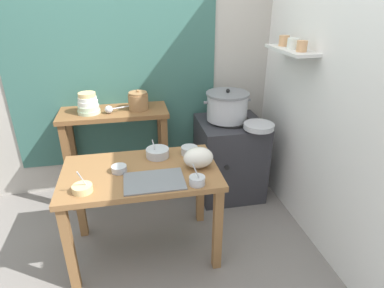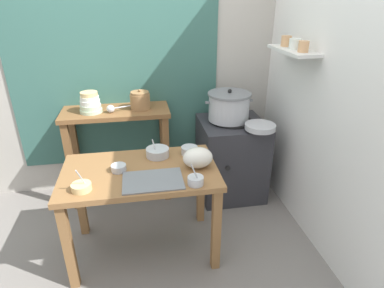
% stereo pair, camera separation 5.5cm
% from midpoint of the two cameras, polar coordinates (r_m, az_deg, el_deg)
% --- Properties ---
extents(ground_plane, '(9.00, 9.00, 0.00)m').
position_cam_midpoint_polar(ground_plane, '(2.73, -8.77, -18.02)').
color(ground_plane, gray).
extents(wall_back, '(4.40, 0.12, 2.60)m').
position_cam_midpoint_polar(wall_back, '(3.15, -10.00, 14.66)').
color(wall_back, '#B2ADA3').
rests_on(wall_back, ground).
extents(wall_right, '(0.30, 3.20, 2.60)m').
position_cam_midpoint_polar(wall_right, '(2.67, 20.96, 11.51)').
color(wall_right, white).
rests_on(wall_right, ground).
extents(prep_table, '(1.10, 0.66, 0.72)m').
position_cam_midpoint_polar(prep_table, '(2.38, -9.58, -6.94)').
color(prep_table, olive).
rests_on(prep_table, ground).
extents(back_shelf_table, '(0.96, 0.40, 0.90)m').
position_cam_midpoint_polar(back_shelf_table, '(3.08, -13.78, 1.87)').
color(back_shelf_table, brown).
rests_on(back_shelf_table, ground).
extents(stove_block, '(0.60, 0.61, 0.78)m').
position_cam_midpoint_polar(stove_block, '(3.21, 6.10, -2.36)').
color(stove_block, '#2D2D33').
rests_on(stove_block, ground).
extents(steamer_pot, '(0.44, 0.40, 0.29)m').
position_cam_midpoint_polar(steamer_pot, '(3.01, 5.71, 6.68)').
color(steamer_pot, '#B7BABF').
rests_on(steamer_pot, stove_block).
extents(clay_pot, '(0.18, 0.18, 0.18)m').
position_cam_midpoint_polar(clay_pot, '(2.97, -9.99, 7.53)').
color(clay_pot, olive).
rests_on(clay_pot, back_shelf_table).
extents(bowl_stack_enamel, '(0.19, 0.19, 0.18)m').
position_cam_midpoint_polar(bowl_stack_enamel, '(2.97, -18.39, 6.70)').
color(bowl_stack_enamel, '#B7D1AD').
rests_on(bowl_stack_enamel, back_shelf_table).
extents(ladle, '(0.25, 0.11, 0.07)m').
position_cam_midpoint_polar(ladle, '(2.93, -14.84, 5.94)').
color(ladle, '#B7BABF').
rests_on(ladle, back_shelf_table).
extents(serving_tray, '(0.40, 0.28, 0.01)m').
position_cam_midpoint_polar(serving_tray, '(2.17, -7.42, -6.51)').
color(serving_tray, slate).
rests_on(serving_tray, prep_table).
extents(plastic_bag, '(0.21, 0.17, 0.15)m').
position_cam_midpoint_polar(plastic_bag, '(2.30, 0.44, -2.42)').
color(plastic_bag, silver).
rests_on(plastic_bag, prep_table).
extents(wide_pan, '(0.27, 0.27, 0.05)m').
position_cam_midpoint_polar(wide_pan, '(2.87, 11.19, 3.11)').
color(wide_pan, '#B7BABF').
rests_on(wide_pan, stove_block).
extents(prep_bowl_0, '(0.18, 0.18, 0.14)m').
position_cam_midpoint_polar(prep_bowl_0, '(2.47, -6.74, -1.48)').
color(prep_bowl_0, '#B7BABF').
rests_on(prep_bowl_0, prep_table).
extents(prep_bowl_1, '(0.11, 0.11, 0.05)m').
position_cam_midpoint_polar(prep_bowl_1, '(2.32, -13.42, -4.25)').
color(prep_bowl_1, '#B7BABF').
rests_on(prep_bowl_1, prep_table).
extents(prep_bowl_2, '(0.13, 0.13, 0.17)m').
position_cam_midpoint_polar(prep_bowl_2, '(2.16, -19.49, -7.36)').
color(prep_bowl_2, '#E5C684').
rests_on(prep_bowl_2, prep_table).
extents(prep_bowl_3, '(0.11, 0.11, 0.16)m').
position_cam_midpoint_polar(prep_bowl_3, '(2.11, 0.17, -6.39)').
color(prep_bowl_3, '#B7BABF').
rests_on(prep_bowl_3, prep_table).
extents(prep_bowl_4, '(0.13, 0.13, 0.06)m').
position_cam_midpoint_polar(prep_bowl_4, '(2.49, -1.09, -1.11)').
color(prep_bowl_4, '#B7BABF').
rests_on(prep_bowl_4, prep_table).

